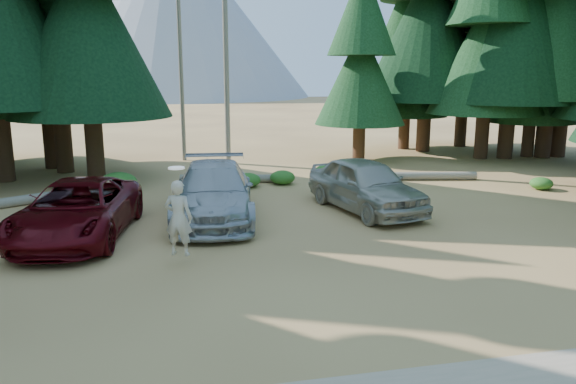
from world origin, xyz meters
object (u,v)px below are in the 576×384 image
silver_minivan_center (214,192)px  log_left (24,200)px  log_mid (229,178)px  frisbee_player (178,217)px  silver_minivan_right (366,185)px  red_pickup (77,210)px  log_right (413,176)px

silver_minivan_center → log_left: bearing=158.6°
log_mid → log_left: bearing=-149.1°
frisbee_player → log_left: size_ratio=0.44×
silver_minivan_right → frisbee_player: (-5.84, -3.92, 0.29)m
log_left → red_pickup: bearing=-93.3°
silver_minivan_center → silver_minivan_right: (4.74, 0.01, 0.01)m
silver_minivan_center → log_mid: 5.58m
frisbee_player → silver_minivan_center: bearing=-84.7°
log_right → silver_minivan_right: bearing=-118.8°
silver_minivan_center → log_left: 6.73m
red_pickup → log_mid: 8.14m
frisbee_player → red_pickup: bearing=-25.9°
log_mid → frisbee_player: bearing=-90.6°
log_left → log_right: size_ratio=0.89×
silver_minivan_right → log_right: bearing=38.2°
silver_minivan_center → log_right: silver_minivan_center is taller
log_left → log_mid: 7.36m
log_mid → silver_minivan_center: bearing=-88.6°
red_pickup → frisbee_player: (2.55, -2.73, 0.37)m
red_pickup → frisbee_player: 3.75m
red_pickup → silver_minivan_center: silver_minivan_center is taller
red_pickup → silver_minivan_right: bearing=16.9°
silver_minivan_right → frisbee_player: 7.04m
frisbee_player → log_left: frisbee_player is taller
red_pickup → frisbee_player: frisbee_player is taller
silver_minivan_right → log_left: 11.13m
log_right → frisbee_player: bearing=-127.9°
red_pickup → log_right: bearing=33.6°
silver_minivan_center → log_right: bearing=33.7°
frisbee_player → log_mid: 9.65m
red_pickup → silver_minivan_right: (8.39, 1.19, 0.08)m
log_left → log_mid: (6.98, 2.35, -0.01)m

